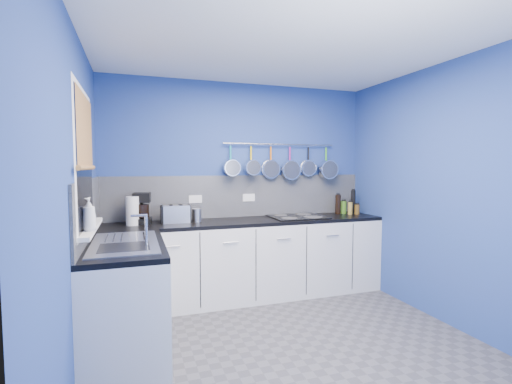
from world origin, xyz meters
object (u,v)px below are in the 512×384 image
canister (197,215)px  toaster (176,214)px  soap_bottle_a (89,214)px  soap_bottle_b (90,218)px  paper_towel (132,211)px  coffee_maker (142,208)px  hob (297,217)px

canister → toaster: bearing=175.9°
soap_bottle_a → soap_bottle_b: 0.05m
paper_towel → coffee_maker: coffee_maker is taller
coffee_maker → hob: coffee_maker is taller
coffee_maker → canister: size_ratio=2.27×
paper_towel → coffee_maker: (0.10, 0.06, 0.02)m
paper_towel → hob: 1.88m
soap_bottle_b → hob: (2.16, 1.11, -0.23)m
soap_bottle_b → toaster: bearing=57.2°
hob → soap_bottle_a: bearing=-151.9°
paper_towel → coffee_maker: 0.11m
canister → hob: size_ratio=0.23×
soap_bottle_a → canister: (0.96, 1.16, -0.20)m
soap_bottle_a → coffee_maker: 1.26m
canister → hob: 1.20m
soap_bottle_b → hob: bearing=27.2°
coffee_maker → canister: bearing=3.5°
canister → coffee_maker: bearing=176.1°
soap_bottle_b → coffee_maker: coffee_maker is taller
toaster → canister: (0.23, -0.02, -0.02)m
paper_towel → soap_bottle_b: bearing=-104.6°
toaster → coffee_maker: bearing=177.8°
coffee_maker → toaster: (0.35, -0.02, -0.07)m
soap_bottle_a → soap_bottle_b: soap_bottle_a is taller
soap_bottle_b → canister: (0.96, 1.12, -0.16)m
soap_bottle_a → canister: 1.52m
coffee_maker → toaster: 0.35m
soap_bottle_b → canister: soap_bottle_b is taller
coffee_maker → paper_towel: bearing=-141.5°
soap_bottle_b → coffee_maker: size_ratio=0.52×
soap_bottle_b → toaster: 1.36m
soap_bottle_a → coffee_maker: (0.38, 1.20, -0.10)m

